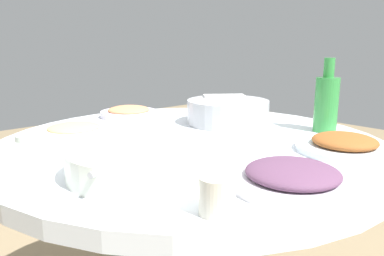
{
  "coord_description": "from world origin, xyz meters",
  "views": [
    {
      "loc": [
        -0.79,
        0.71,
        1.02
      ],
      "look_at": [
        -0.01,
        0.01,
        0.79
      ],
      "focal_mm": 34.98,
      "sensor_mm": 36.0,
      "label": 1
    }
  ],
  "objects": [
    {
      "name": "round_dining_table",
      "position": [
        0.0,
        0.0,
        0.61
      ],
      "size": [
        1.13,
        1.13,
        0.75
      ],
      "color": "#99999E",
      "rests_on": "ground"
    },
    {
      "name": "rice_bowl",
      "position": [
        0.09,
        -0.25,
        0.79
      ],
      "size": [
        0.29,
        0.29,
        0.09
      ],
      "color": "#B2B5BA",
      "rests_on": "round_dining_table"
    },
    {
      "name": "soup_bowl",
      "position": [
        -0.14,
        0.29,
        0.78
      ],
      "size": [
        0.29,
        0.29,
        0.06
      ],
      "color": "white",
      "rests_on": "round_dining_table"
    },
    {
      "name": "dish_shrimp",
      "position": [
        0.43,
        -0.06,
        0.76
      ],
      "size": [
        0.22,
        0.22,
        0.04
      ],
      "color": "silver",
      "rests_on": "round_dining_table"
    },
    {
      "name": "dish_stirfry",
      "position": [
        -0.36,
        -0.22,
        0.77
      ],
      "size": [
        0.25,
        0.25,
        0.05
      ],
      "color": "silver",
      "rests_on": "round_dining_table"
    },
    {
      "name": "dish_noodles",
      "position": [
        0.29,
        0.23,
        0.76
      ],
      "size": [
        0.21,
        0.21,
        0.04
      ],
      "color": "silver",
      "rests_on": "round_dining_table"
    },
    {
      "name": "dish_eggplant",
      "position": [
        -0.41,
        0.1,
        0.77
      ],
      "size": [
        0.25,
        0.25,
        0.05
      ],
      "color": "silver",
      "rests_on": "round_dining_table"
    },
    {
      "name": "green_bottle",
      "position": [
        -0.21,
        -0.39,
        0.84
      ],
      "size": [
        0.07,
        0.07,
        0.23
      ],
      "color": "#338C3E",
      "rests_on": "round_dining_table"
    },
    {
      "name": "tea_cup_near",
      "position": [
        0.03,
        0.5,
        0.78
      ],
      "size": [
        0.07,
        0.07,
        0.07
      ],
      "primitive_type": "cylinder",
      "color": "white",
      "rests_on": "round_dining_table"
    },
    {
      "name": "tea_cup_far",
      "position": [
        0.1,
        0.42,
        0.78
      ],
      "size": [
        0.07,
        0.07,
        0.07
      ],
      "primitive_type": "cylinder",
      "color": "white",
      "rests_on": "round_dining_table"
    },
    {
      "name": "tea_cup_side",
      "position": [
        -0.39,
        0.3,
        0.78
      ],
      "size": [
        0.06,
        0.06,
        0.06
      ],
      "primitive_type": "cylinder",
      "color": "beige",
      "rests_on": "round_dining_table"
    }
  ]
}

